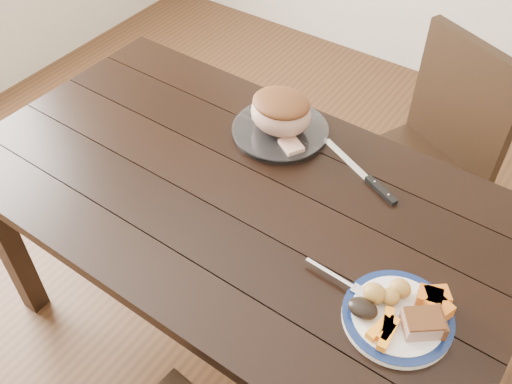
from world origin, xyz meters
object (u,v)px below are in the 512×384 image
Objects in this scene: dining_table at (237,211)px; pork_slice at (423,324)px; serving_platter at (280,132)px; carving_knife at (372,182)px; roast_joint at (281,113)px; fork at (342,281)px; chair_far at (428,152)px; dinner_plate at (397,317)px.

dining_table is 0.64m from pork_slice.
serving_platter is 0.97× the size of carving_knife.
roast_joint is at bearing 0.00° from serving_platter.
fork is at bearing -17.16° from dining_table.
serving_platter is at bearing 147.19° from pork_slice.
serving_platter reaches higher than carving_knife.
carving_knife is (-0.02, -0.49, 0.23)m from chair_far.
carving_knife is (0.34, -0.04, -0.00)m from serving_platter.
dining_table is at bearing 166.40° from dinner_plate.
chair_far is at bearing 108.30° from pork_slice.
carving_knife is at bearing 37.87° from dining_table.
pork_slice is at bearing -0.20° from fork.
dinner_plate is at bearing -34.96° from serving_platter.
carving_knife is (0.30, 0.24, 0.10)m from dining_table.
chair_far is 0.95m from pork_slice.
roast_joint reaches higher than pork_slice.
carving_knife is (0.34, -0.04, -0.07)m from roast_joint.
serving_platter is (-0.03, 0.28, 0.10)m from dining_table.
dinner_plate is 3.01× the size of pork_slice.
chair_far reaches higher than carving_knife.
fork is (-0.15, 0.01, 0.01)m from dinner_plate.
fork is (0.43, -0.40, 0.01)m from serving_platter.
roast_joint is (0.00, 0.00, 0.07)m from serving_platter.
dinner_plate is at bearing -13.60° from dining_table.
pork_slice is (0.06, -0.00, 0.03)m from dinner_plate.
dining_table is 5.55× the size of serving_platter.
roast_joint is (-0.43, 0.40, 0.06)m from fork.
dinner_plate is 0.06m from pork_slice.
dinner_plate is 0.72m from roast_joint.
roast_joint is (-0.03, 0.28, 0.17)m from dining_table.
pork_slice is at bearing 133.02° from chair_far.
carving_knife reaches higher than dining_table.
fork is at bearing -50.29° from carving_knife.
chair_far is 4.86× the size of roast_joint.
chair_far is 0.55m from carving_knife.
carving_knife is at bearing 123.89° from dinner_plate.
roast_joint is 0.64× the size of carving_knife.
pork_slice is 0.21m from fork.
serving_platter is 1.52× the size of roast_joint.
chair_far is 3.65× the size of dinner_plate.
fork is 0.59× the size of carving_knife.
pork_slice is 0.76m from roast_joint.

